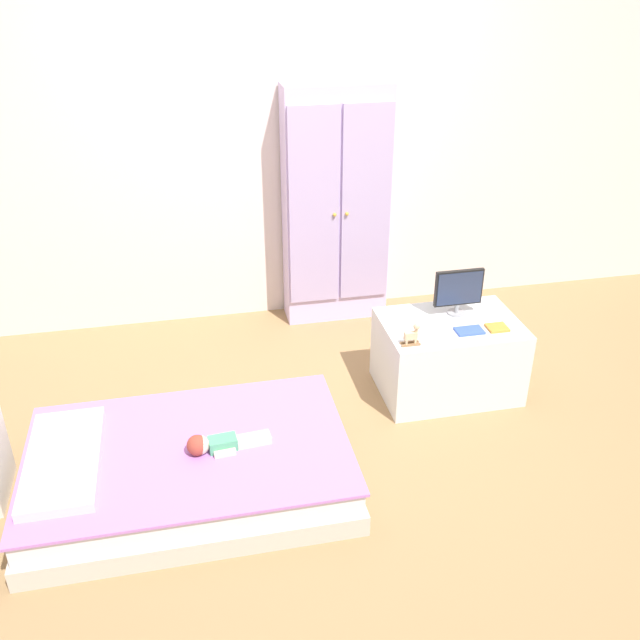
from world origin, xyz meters
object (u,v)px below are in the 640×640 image
book_blue (469,331)px  tv_stand (448,356)px  bed (190,468)px  tv_monitor (459,289)px  rocking_horse_toy (412,335)px  doll (213,444)px  wardrobe (336,207)px  book_orange (497,328)px

book_blue → tv_stand: bearing=115.7°
bed → book_blue: bearing=15.2°
bed → tv_monitor: size_ratio=5.39×
tv_monitor → rocking_horse_toy: 0.46m
bed → doll: bearing=-21.1°
rocking_horse_toy → doll: bearing=-159.7°
doll → rocking_horse_toy: bearing=20.3°
bed → rocking_horse_toy: size_ratio=12.19×
bed → tv_monitor: 1.75m
tv_stand → book_blue: 0.26m
doll → tv_stand: 1.49m
doll → wardrobe: size_ratio=0.25×
doll → rocking_horse_toy: 1.18m
bed → rocking_horse_toy: (1.20, 0.36, 0.38)m
tv_monitor → book_orange: size_ratio=2.50×
doll → tv_stand: size_ratio=0.51×
tv_monitor → book_orange: bearing=-53.7°
rocking_horse_toy → book_blue: size_ratio=0.82×
bed → book_blue: (1.55, 0.42, 0.33)m
wardrobe → book_blue: size_ratio=10.43×
tv_monitor → rocking_horse_toy: tv_monitor is taller
wardrobe → book_orange: 1.37m
doll → wardrobe: bearing=59.7°
bed → book_orange: 1.79m
bed → tv_stand: size_ratio=1.96×
tv_monitor → doll: bearing=-154.9°
wardrobe → book_blue: (0.48, -1.17, -0.34)m
tv_monitor → bed: bearing=-158.0°
bed → book_orange: (1.71, 0.42, 0.33)m
wardrobe → book_blue: 1.31m
bed → book_blue: book_blue is taller
doll → rocking_horse_toy: rocking_horse_toy is taller
doll → tv_monitor: size_ratio=1.41×
tv_monitor → book_orange: (0.15, -0.21, -0.15)m
bed → book_orange: size_ratio=13.51×
tv_stand → tv_monitor: bearing=54.2°
wardrobe → book_orange: bearing=-61.4°
doll → book_orange: book_orange is taller
bed → doll: (0.12, -0.04, 0.16)m
book_blue → bed: bearing=-164.8°
wardrobe → rocking_horse_toy: size_ratio=12.72×
book_blue → book_orange: size_ratio=1.35×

